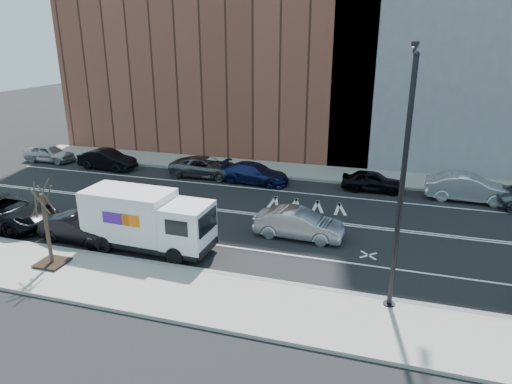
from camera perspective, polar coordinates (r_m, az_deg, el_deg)
The scene contains 19 objects.
ground at distance 25.43m, azimuth 0.78°, elevation -2.90°, with size 120.00×120.00×0.00m, color black.
sidewalk_near at distance 18.00m, azimuth -7.25°, elevation -12.74°, with size 44.00×3.60×0.15m, color gray.
sidewalk_far at distance 33.49m, azimuth 4.98°, elevation 2.64°, with size 44.00×3.60×0.15m, color gray.
curb_near at distance 19.42m, azimuth -5.08°, elevation -10.07°, with size 44.00×0.25×0.17m, color gray.
curb_far at distance 31.80m, azimuth 4.30°, elevation 1.78°, with size 44.00×0.25×0.17m, color gray.
road_markings at distance 25.43m, azimuth 0.78°, elevation -2.89°, with size 40.00×8.60×0.01m, color white, non-canonical shape.
bldg_brick at distance 40.95m, azimuth -4.16°, elevation 21.12°, with size 26.00×10.00×22.00m, color brown.
streetlight at distance 16.37m, azimuth 17.91°, elevation 2.39°, with size 0.44×4.02×9.34m.
street_tree at distance 21.25m, azimuth -24.55°, elevation -5.07°, with size 1.20×1.20×3.75m.
fedex_van at distance 21.56m, azimuth -13.49°, elevation -3.41°, with size 6.19×2.35×2.79m.
far_parked_a at distance 39.49m, azimuth -24.44°, elevation 4.44°, with size 1.61×4.00×1.36m, color #AAABAF.
far_parked_b at distance 35.71m, azimuth -18.10°, elevation 3.88°, with size 1.54×4.41×1.45m, color black.
far_parked_c at distance 32.36m, azimuth -6.35°, elevation 3.14°, with size 2.29×4.97×1.38m, color #51545A.
far_parked_d at distance 30.72m, azimuth -0.18°, elevation 2.37°, with size 1.91×4.69×1.36m, color #161F4F.
far_parked_e at distance 30.05m, azimuth 14.38°, elevation 1.33°, with size 1.57×3.89×1.33m, color black.
far_parked_f at distance 30.18m, azimuth 25.02°, elevation 0.47°, with size 1.71×4.90×1.62m, color silver.
driving_sedan at distance 22.55m, azimuth 5.35°, elevation -3.97°, with size 1.52×4.37×1.44m, color #AEAEB3.
near_parked_rear_a at distance 23.63m, azimuth -21.21°, elevation -4.29°, with size 1.41×4.04×1.33m, color black.
near_parked_rear_b at distance 27.10m, azimuth -29.21°, elevation -2.17°, with size 2.72×5.90×1.64m, color black.
Camera 1 is at (6.53, -22.66, 9.53)m, focal length 32.00 mm.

